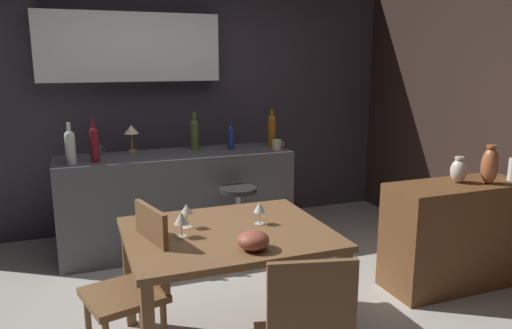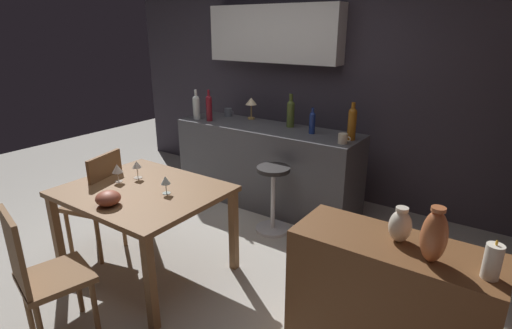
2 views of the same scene
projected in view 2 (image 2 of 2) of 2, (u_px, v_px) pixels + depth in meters
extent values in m
plane|color=#B7B2A8|center=(183.00, 255.00, 3.55)|extent=(9.00, 9.00, 0.00)
cube|color=#38333D|center=(301.00, 82.00, 4.75)|extent=(5.20, 0.10, 2.60)
cube|color=white|center=(275.00, 34.00, 4.64)|extent=(1.70, 0.32, 0.64)
cube|color=brown|center=(143.00, 191.00, 3.08)|extent=(1.19, 0.98, 0.04)
cube|color=brown|center=(145.00, 199.00, 3.84)|extent=(0.06, 0.06, 0.70)
cube|color=brown|center=(234.00, 230.00, 3.25)|extent=(0.06, 0.06, 0.70)
cube|color=brown|center=(57.00, 236.00, 3.16)|extent=(0.06, 0.06, 0.70)
cube|color=brown|center=(150.00, 284.00, 2.57)|extent=(0.06, 0.06, 0.70)
cube|color=#4C4C51|center=(266.00, 166.00, 4.46)|extent=(2.10, 0.60, 0.90)
cube|color=brown|center=(387.00, 305.00, 2.29)|extent=(1.10, 0.44, 0.82)
cube|color=brown|center=(93.00, 205.00, 3.46)|extent=(0.49, 0.49, 0.04)
cube|color=brown|center=(107.00, 182.00, 3.33)|extent=(0.13, 0.38, 0.48)
cylinder|color=brown|center=(69.00, 234.00, 3.45)|extent=(0.04, 0.04, 0.44)
cylinder|color=brown|center=(95.00, 219.00, 3.74)|extent=(0.04, 0.04, 0.44)
cylinder|color=brown|center=(99.00, 241.00, 3.35)|extent=(0.04, 0.04, 0.44)
cylinder|color=brown|center=(123.00, 224.00, 3.63)|extent=(0.04, 0.04, 0.44)
cube|color=brown|center=(55.00, 277.00, 2.49)|extent=(0.48, 0.48, 0.04)
cube|color=brown|center=(15.00, 253.00, 2.30)|extent=(0.38, 0.12, 0.50)
cylinder|color=brown|center=(78.00, 286.00, 2.78)|extent=(0.04, 0.04, 0.42)
cylinder|color=brown|center=(95.00, 309.00, 2.55)|extent=(0.04, 0.04, 0.42)
cylinder|color=brown|center=(28.00, 306.00, 2.58)|extent=(0.04, 0.04, 0.42)
cylinder|color=#262323|center=(273.00, 169.00, 3.77)|extent=(0.32, 0.32, 0.04)
cylinder|color=silver|center=(273.00, 200.00, 3.87)|extent=(0.04, 0.04, 0.63)
cylinder|color=silver|center=(272.00, 229.00, 3.97)|extent=(0.34, 0.34, 0.03)
cylinder|color=silver|center=(119.00, 181.00, 3.22)|extent=(0.06, 0.06, 0.00)
cylinder|color=silver|center=(118.00, 177.00, 3.21)|extent=(0.01, 0.01, 0.07)
cone|color=silver|center=(117.00, 168.00, 3.18)|extent=(0.08, 0.08, 0.07)
cylinder|color=silver|center=(166.00, 193.00, 2.99)|extent=(0.06, 0.06, 0.00)
cylinder|color=silver|center=(166.00, 188.00, 2.98)|extent=(0.01, 0.01, 0.07)
cone|color=silver|center=(165.00, 180.00, 2.96)|extent=(0.07, 0.07, 0.06)
cylinder|color=silver|center=(138.00, 178.00, 3.30)|extent=(0.07, 0.07, 0.00)
cylinder|color=silver|center=(137.00, 173.00, 3.28)|extent=(0.01, 0.01, 0.09)
cone|color=silver|center=(137.00, 164.00, 3.26)|extent=(0.08, 0.08, 0.06)
ellipsoid|color=#9E4C38|center=(108.00, 198.00, 2.78)|extent=(0.17, 0.17, 0.10)
cylinder|color=#8C5114|center=(352.00, 126.00, 3.77)|extent=(0.08, 0.08, 0.27)
sphere|color=#8C5114|center=(353.00, 112.00, 3.73)|extent=(0.08, 0.08, 0.08)
cylinder|color=#8C5114|center=(353.00, 106.00, 3.71)|extent=(0.04, 0.04, 0.07)
cylinder|color=silver|center=(196.00, 109.00, 4.64)|extent=(0.08, 0.08, 0.23)
sphere|color=silver|center=(196.00, 99.00, 4.60)|extent=(0.08, 0.08, 0.08)
cylinder|color=silver|center=(196.00, 93.00, 4.58)|extent=(0.03, 0.03, 0.08)
cylinder|color=maroon|center=(209.00, 110.00, 4.54)|extent=(0.07, 0.07, 0.26)
sphere|color=maroon|center=(209.00, 99.00, 4.50)|extent=(0.07, 0.07, 0.07)
cylinder|color=maroon|center=(208.00, 93.00, 4.48)|extent=(0.03, 0.03, 0.08)
cylinder|color=navy|center=(312.00, 124.00, 4.01)|extent=(0.06, 0.06, 0.19)
sphere|color=navy|center=(313.00, 115.00, 3.98)|extent=(0.06, 0.06, 0.06)
cylinder|color=navy|center=(313.00, 111.00, 3.96)|extent=(0.03, 0.03, 0.06)
cylinder|color=#475623|center=(291.00, 116.00, 4.27)|extent=(0.08, 0.08, 0.24)
sphere|color=#475623|center=(291.00, 105.00, 4.23)|extent=(0.08, 0.08, 0.08)
cylinder|color=#475623|center=(291.00, 98.00, 4.21)|extent=(0.04, 0.04, 0.09)
cylinder|color=#515660|center=(228.00, 112.00, 4.80)|extent=(0.09, 0.09, 0.10)
torus|color=#515660|center=(232.00, 112.00, 4.77)|extent=(0.05, 0.01, 0.05)
cylinder|color=beige|center=(343.00, 139.00, 3.68)|extent=(0.09, 0.09, 0.09)
torus|color=beige|center=(348.00, 139.00, 3.65)|extent=(0.05, 0.01, 0.05)
cylinder|color=#A58447|center=(251.00, 118.00, 4.67)|extent=(0.08, 0.08, 0.02)
cylinder|color=#A58447|center=(251.00, 111.00, 4.64)|extent=(0.02, 0.02, 0.15)
cone|color=beige|center=(251.00, 101.00, 4.61)|extent=(0.13, 0.13, 0.08)
cylinder|color=white|center=(492.00, 262.00, 1.83)|extent=(0.08, 0.08, 0.17)
ellipsoid|color=yellow|center=(497.00, 243.00, 1.79)|extent=(0.01, 0.01, 0.03)
ellipsoid|color=beige|center=(400.00, 226.00, 2.14)|extent=(0.12, 0.12, 0.18)
cylinder|color=beige|center=(402.00, 209.00, 2.11)|extent=(0.07, 0.07, 0.02)
ellipsoid|color=#B26038|center=(434.00, 237.00, 1.94)|extent=(0.13, 0.13, 0.28)
cylinder|color=#B26038|center=(439.00, 209.00, 1.89)|extent=(0.07, 0.07, 0.02)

